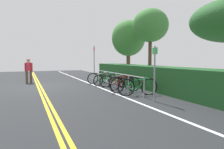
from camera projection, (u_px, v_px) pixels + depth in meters
ground_plane at (39, 86)px, 11.79m from camera, size 30.00×12.37×0.05m
centre_line_yellow_inner at (38, 86)px, 11.76m from camera, size 27.00×0.10×0.00m
centre_line_yellow_outer at (41, 86)px, 11.82m from camera, size 27.00×0.10×0.00m
bike_lane_stripe_white at (90, 84)px, 12.95m from camera, size 27.00×0.12×0.00m
bike_rack at (116, 77)px, 10.84m from camera, size 5.59×0.05×0.81m
bicycle_0 at (100, 78)px, 12.92m from camera, size 0.46×1.71×0.74m
bicycle_1 at (105, 80)px, 12.14m from camera, size 0.62×1.67×0.69m
bicycle_2 at (115, 81)px, 11.31m from camera, size 0.60×1.65×0.72m
bicycle_3 at (122, 82)px, 10.51m from camera, size 0.64×1.68×0.75m
bicycle_4 at (126, 84)px, 9.63m from camera, size 0.46×1.70×0.78m
bicycle_5 at (138, 87)px, 8.78m from camera, size 0.50×1.77×0.78m
pedestrian at (29, 69)px, 13.30m from camera, size 0.32×0.49×1.57m
sign_post_near at (94, 60)px, 14.17m from camera, size 0.36×0.09×2.42m
sign_post_far at (155, 68)px, 7.48m from camera, size 0.36×0.08×2.03m
hedge_backdrop at (161, 79)px, 10.13m from camera, size 14.54×1.39×1.18m
tree_near_left at (128, 38)px, 15.72m from camera, size 2.55×2.55×4.51m
tree_mid at (150, 26)px, 13.15m from camera, size 2.29×2.29×4.77m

